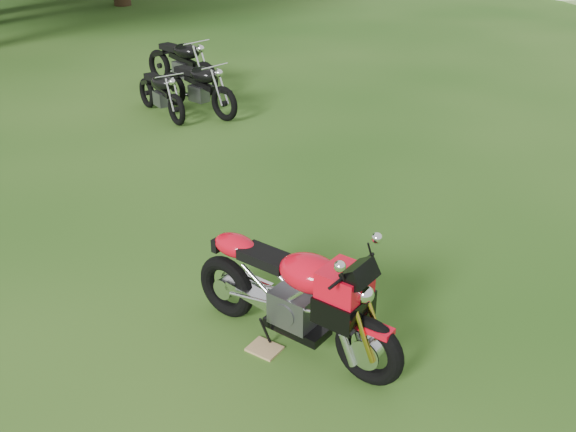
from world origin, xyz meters
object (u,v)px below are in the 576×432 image
Objects in this scene: plywood_board at (264,349)px; vintage_moto_d at (181,62)px; vintage_moto_b at (198,85)px; vintage_moto_a at (160,91)px; sport_motorcycle at (293,287)px.

vintage_moto_d is (-6.05, 5.57, 0.51)m from plywood_board.
vintage_moto_b is (-4.76, 4.58, 0.48)m from plywood_board.
plywood_board is 6.63m from vintage_moto_b.
vintage_moto_b is at bearing 71.39° from vintage_moto_a.
plywood_board is 0.13× the size of vintage_moto_d.
vintage_moto_a is (-5.17, 4.09, 0.42)m from plywood_board.
plywood_board is at bearing -17.56° from vintage_moto_a.
vintage_moto_a is at bearing 141.63° from plywood_board.
sport_motorcycle is at bearing -33.95° from vintage_moto_b.
plywood_board is (-0.16, -0.19, -0.58)m from sport_motorcycle.
vintage_moto_a is at bearing 146.67° from sport_motorcycle.
vintage_moto_b is 1.62m from vintage_moto_d.
vintage_moto_b is at bearing -28.64° from vintage_moto_d.
plywood_board is at bearing -33.86° from vintage_moto_d.
vintage_moto_a is 1.72m from vintage_moto_d.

